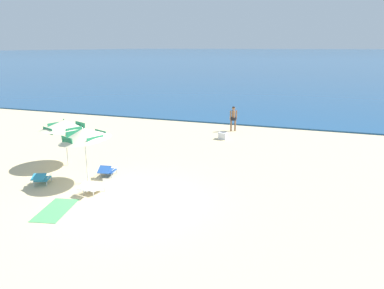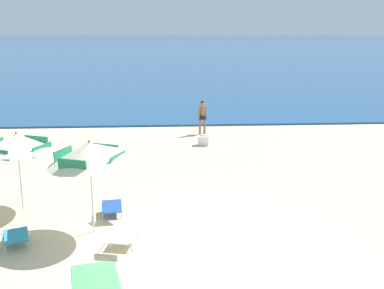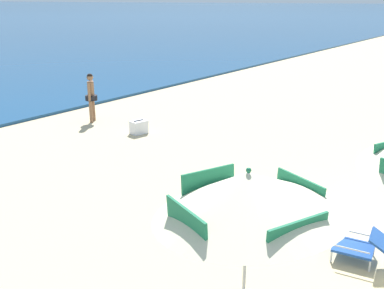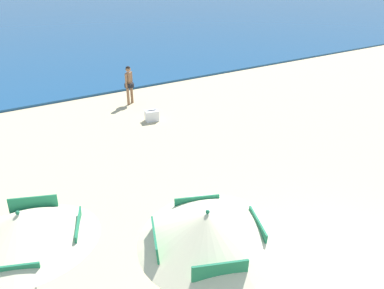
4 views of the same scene
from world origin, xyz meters
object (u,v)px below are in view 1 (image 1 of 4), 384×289
Objects in this scene: beach_umbrella_striped_second at (64,125)px; lounge_chair_under_umbrella at (91,187)px; person_standing_near_shore at (233,117)px; beach_towel at (55,210)px; lounge_chair_facing_sea at (41,178)px; cooler_box at (223,136)px; lounge_chair_beside_umbrella at (107,170)px; beach_umbrella_striped_main at (84,134)px.

beach_umbrella_striped_second reaches higher than lounge_chair_under_umbrella.
beach_towel is (-3.17, -13.17, -0.93)m from person_standing_near_shore.
cooler_box is at bearing 61.28° from lounge_chair_facing_sea.
lounge_chair_beside_umbrella is 1.74× the size of cooler_box.
beach_umbrella_striped_second reaches higher than lounge_chair_facing_sea.
lounge_chair_beside_umbrella reaches higher than lounge_chair_under_umbrella.
beach_towel is at bearing -105.52° from cooler_box.
beach_umbrella_striped_main is 9.35m from cooler_box.
lounge_chair_under_umbrella is (2.95, -2.50, -1.61)m from beach_umbrella_striped_second.
cooler_box is (3.44, 8.50, -1.82)m from beach_umbrella_striped_main.
cooler_box is (2.67, 9.41, -0.07)m from lounge_chair_under_umbrella.
lounge_chair_beside_umbrella is 3.34m from beach_towel.
person_standing_near_shore is at bearing 65.62° from lounge_chair_facing_sea.
lounge_chair_beside_umbrella reaches higher than lounge_chair_facing_sea.
beach_umbrella_striped_second is 1.51× the size of person_standing_near_shore.
beach_umbrella_striped_second is 3.06m from lounge_chair_beside_umbrella.
lounge_chair_beside_umbrella is (2.51, -0.70, -1.61)m from beach_umbrella_striped_second.
lounge_chair_under_umbrella reaches higher than beach_towel.
lounge_chair_under_umbrella is at bearing -105.81° from cooler_box.
person_standing_near_shore is (3.23, 9.84, 0.66)m from lounge_chair_beside_umbrella.
beach_towel is at bearing -39.79° from lounge_chair_facing_sea.
beach_towel is at bearing -103.53° from person_standing_near_shore.
beach_umbrella_striped_main is at bearing 24.81° from lounge_chair_facing_sea.
beach_umbrella_striped_main is at bearing -112.05° from cooler_box.
person_standing_near_shore is (5.20, 11.48, 0.65)m from lounge_chair_facing_sea.
person_standing_near_shore is at bearing 71.81° from lounge_chair_beside_umbrella.
lounge_chair_facing_sea is at bearing -140.26° from lounge_chair_beside_umbrella.
cooler_box is at bearing 50.92° from beach_umbrella_striped_second.
beach_umbrella_striped_second reaches higher than lounge_chair_beside_umbrella.
lounge_chair_facing_sea is 0.55× the size of beach_towel.
lounge_chair_beside_umbrella is 0.60× the size of person_standing_near_shore.
lounge_chair_under_umbrella is at bearing -40.22° from beach_umbrella_striped_second.
beach_umbrella_striped_second is at bearing 122.59° from beach_towel.
person_standing_near_shore reaches higher than beach_towel.
person_standing_near_shore is at bearing 76.49° from lounge_chair_under_umbrella.
person_standing_near_shore is 13.57m from beach_towel.
lounge_chair_facing_sea is at bearing 140.21° from beach_towel.
lounge_chair_under_umbrella is at bearing -103.51° from person_standing_near_shore.
cooler_box is at bearing 67.95° from beach_umbrella_striped_main.
person_standing_near_shore is (5.75, 9.14, -0.95)m from beach_umbrella_striped_second.
lounge_chair_facing_sea is 2.66m from beach_towel.
beach_umbrella_striped_main is 1.67× the size of person_standing_near_shore.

